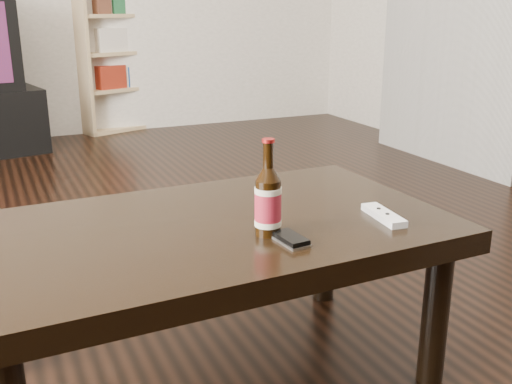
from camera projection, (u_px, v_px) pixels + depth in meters
name	position (u px, v px, depth m)	size (l,w,h in m)	color
floor	(135.00, 325.00, 1.85)	(5.00, 6.00, 0.01)	black
bookshelf	(112.00, 49.00, 4.60)	(0.70, 0.49, 1.18)	tan
coffee_table	(212.00, 245.00, 1.47)	(1.17, 0.70, 0.43)	black
beer_bottle	(268.00, 202.00, 1.36)	(0.07, 0.07, 0.22)	black
phone	(290.00, 239.00, 1.33)	(0.06, 0.10, 0.02)	#ADADAF
remote	(384.00, 215.00, 1.48)	(0.06, 0.16, 0.02)	silver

